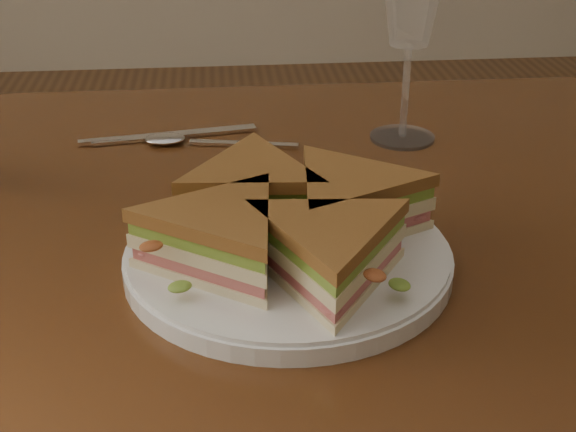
% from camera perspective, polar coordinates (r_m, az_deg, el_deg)
% --- Properties ---
extents(table, '(1.20, 0.80, 0.75)m').
position_cam_1_polar(table, '(0.85, -2.61, -5.79)').
color(table, '#381C0C').
rests_on(table, ground).
extents(plate, '(0.29, 0.29, 0.02)m').
position_cam_1_polar(plate, '(0.70, 0.00, -3.04)').
color(plate, white).
rests_on(plate, table).
extents(sandwich_wedges, '(0.32, 0.32, 0.06)m').
position_cam_1_polar(sandwich_wedges, '(0.68, 0.00, -0.37)').
color(sandwich_wedges, beige).
rests_on(sandwich_wedges, plate).
extents(crisps_mound, '(0.09, 0.09, 0.05)m').
position_cam_1_polar(crisps_mound, '(0.69, 0.00, -0.67)').
color(crisps_mound, orange).
rests_on(crisps_mound, plate).
extents(spoon, '(0.18, 0.05, 0.01)m').
position_cam_1_polar(spoon, '(0.97, -7.40, 5.33)').
color(spoon, silver).
rests_on(spoon, table).
extents(knife, '(0.21, 0.05, 0.00)m').
position_cam_1_polar(knife, '(0.99, -8.88, 5.59)').
color(knife, silver).
rests_on(knife, table).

